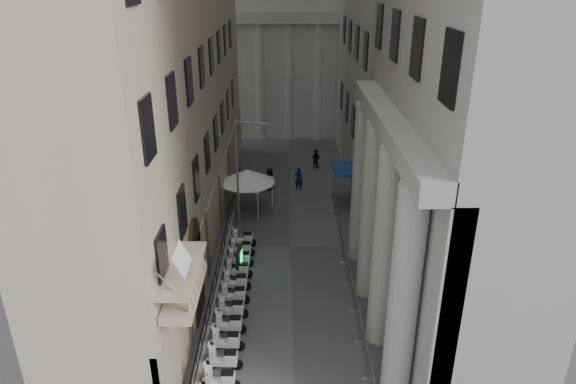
# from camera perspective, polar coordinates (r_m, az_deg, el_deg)

# --- Properties ---
(iron_fence) EXTENTS (0.30, 28.00, 1.40)m
(iron_fence) POSITION_cam_1_polar(r_m,az_deg,el_deg) (33.45, -7.10, -7.09)
(iron_fence) COLOR black
(iron_fence) RESTS_ON ground
(blue_awning) EXTENTS (1.60, 3.00, 3.00)m
(blue_awning) POSITION_cam_1_polar(r_m,az_deg,el_deg) (40.55, 6.10, -1.32)
(blue_awning) COLOR navy
(blue_awning) RESTS_ON ground
(scooter_3) EXTENTS (1.42, 0.61, 1.50)m
(scooter_3) POSITION_cam_1_polar(r_m,az_deg,el_deg) (25.15, -7.05, -18.94)
(scooter_3) COLOR silver
(scooter_3) RESTS_ON ground
(scooter_4) EXTENTS (1.42, 0.61, 1.50)m
(scooter_4) POSITION_cam_1_polar(r_m,az_deg,el_deg) (26.10, -6.73, -17.07)
(scooter_4) COLOR silver
(scooter_4) RESTS_ON ground
(scooter_5) EXTENTS (1.42, 0.61, 1.50)m
(scooter_5) POSITION_cam_1_polar(r_m,az_deg,el_deg) (27.07, -6.45, -15.33)
(scooter_5) COLOR silver
(scooter_5) RESTS_ON ground
(scooter_6) EXTENTS (1.42, 0.61, 1.50)m
(scooter_6) POSITION_cam_1_polar(r_m,az_deg,el_deg) (28.06, -6.18, -13.71)
(scooter_6) COLOR silver
(scooter_6) RESTS_ON ground
(scooter_7) EXTENTS (1.42, 0.61, 1.50)m
(scooter_7) POSITION_cam_1_polar(r_m,az_deg,el_deg) (29.08, -5.94, -12.20)
(scooter_7) COLOR silver
(scooter_7) RESTS_ON ground
(scooter_8) EXTENTS (1.42, 0.61, 1.50)m
(scooter_8) POSITION_cam_1_polar(r_m,az_deg,el_deg) (30.12, -5.72, -10.80)
(scooter_8) COLOR silver
(scooter_8) RESTS_ON ground
(scooter_9) EXTENTS (1.42, 0.61, 1.50)m
(scooter_9) POSITION_cam_1_polar(r_m,az_deg,el_deg) (31.17, -5.51, -9.48)
(scooter_9) COLOR silver
(scooter_9) RESTS_ON ground
(scooter_10) EXTENTS (1.42, 0.61, 1.50)m
(scooter_10) POSITION_cam_1_polar(r_m,az_deg,el_deg) (32.24, -5.32, -8.26)
(scooter_10) COLOR silver
(scooter_10) RESTS_ON ground
(scooter_11) EXTENTS (1.42, 0.61, 1.50)m
(scooter_11) POSITION_cam_1_polar(r_m,az_deg,el_deg) (33.32, -5.14, -7.11)
(scooter_11) COLOR silver
(scooter_11) RESTS_ON ground
(scooter_12) EXTENTS (1.42, 0.61, 1.50)m
(scooter_12) POSITION_cam_1_polar(r_m,az_deg,el_deg) (34.42, -4.98, -6.04)
(scooter_12) COLOR silver
(scooter_12) RESTS_ON ground
(barrier_1) EXTENTS (0.60, 2.40, 1.10)m
(barrier_1) POSITION_cam_1_polar(r_m,az_deg,el_deg) (25.69, 8.52, -17.96)
(barrier_1) COLOR #999BA0
(barrier_1) RESTS_ON ground
(barrier_2) EXTENTS (0.60, 2.40, 1.10)m
(barrier_2) POSITION_cam_1_polar(r_m,az_deg,el_deg) (27.60, 7.77, -14.54)
(barrier_2) COLOR #999BA0
(barrier_2) RESTS_ON ground
(barrier_3) EXTENTS (0.60, 2.40, 1.10)m
(barrier_3) POSITION_cam_1_polar(r_m,az_deg,el_deg) (29.59, 7.13, -11.57)
(barrier_3) COLOR #999BA0
(barrier_3) RESTS_ON ground
(barrier_4) EXTENTS (0.60, 2.40, 1.10)m
(barrier_4) POSITION_cam_1_polar(r_m,az_deg,el_deg) (31.65, 6.59, -8.98)
(barrier_4) COLOR #999BA0
(barrier_4) RESTS_ON ground
(barrier_5) EXTENTS (0.60, 2.40, 1.10)m
(barrier_5) POSITION_cam_1_polar(r_m,az_deg,el_deg) (33.77, 6.12, -6.71)
(barrier_5) COLOR #999BA0
(barrier_5) RESTS_ON ground
(barrier_6) EXTENTS (0.60, 2.40, 1.10)m
(barrier_6) POSITION_cam_1_polar(r_m,az_deg,el_deg) (35.94, 5.71, -4.71)
(barrier_6) COLOR #999BA0
(barrier_6) RESTS_ON ground
(barrier_7) EXTENTS (0.60, 2.40, 1.10)m
(barrier_7) POSITION_cam_1_polar(r_m,az_deg,el_deg) (38.15, 5.35, -2.95)
(barrier_7) COLOR #999BA0
(barrier_7) RESTS_ON ground
(barrier_8) EXTENTS (0.60, 2.40, 1.10)m
(barrier_8) POSITION_cam_1_polar(r_m,az_deg,el_deg) (40.40, 5.03, -1.37)
(barrier_8) COLOR #999BA0
(barrier_8) RESTS_ON ground
(security_tent) EXTENTS (4.05, 4.05, 3.29)m
(security_tent) POSITION_cam_1_polar(r_m,az_deg,el_deg) (38.95, -5.07, 2.06)
(security_tent) COLOR silver
(security_tent) RESTS_ON ground
(street_lamp) EXTENTS (2.49, 0.75, 7.74)m
(street_lamp) POSITION_cam_1_polar(r_m,az_deg,el_deg) (35.24, -5.26, 2.91)
(street_lamp) COLOR gray
(street_lamp) RESTS_ON ground
(info_kiosk) EXTENTS (0.35, 0.87, 1.81)m
(info_kiosk) POSITION_cam_1_polar(r_m,az_deg,el_deg) (30.98, -5.42, -7.71)
(info_kiosk) COLOR black
(info_kiosk) RESTS_ON ground
(pedestrian_a) EXTENTS (0.74, 0.53, 1.90)m
(pedestrian_a) POSITION_cam_1_polar(r_m,az_deg,el_deg) (42.65, 1.20, 1.49)
(pedestrian_a) COLOR black
(pedestrian_a) RESTS_ON ground
(pedestrian_b) EXTENTS (1.12, 1.08, 1.82)m
(pedestrian_b) POSITION_cam_1_polar(r_m,az_deg,el_deg) (47.52, 3.11, 3.75)
(pedestrian_b) COLOR black
(pedestrian_b) RESTS_ON ground
(pedestrian_c) EXTENTS (1.10, 1.08, 1.91)m
(pedestrian_c) POSITION_cam_1_polar(r_m,az_deg,el_deg) (42.57, -2.02, 1.44)
(pedestrian_c) COLOR black
(pedestrian_c) RESTS_ON ground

